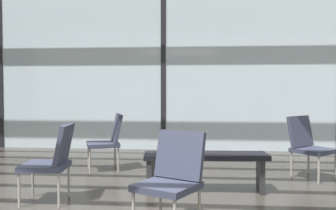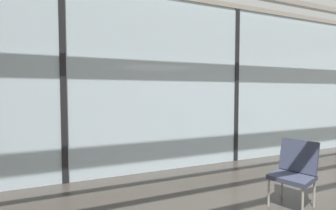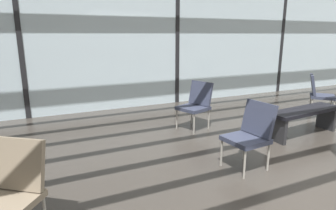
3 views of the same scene
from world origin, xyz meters
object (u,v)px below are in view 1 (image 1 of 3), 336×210
parked_airplane (228,66)px  waiting_bench (206,162)px  lounge_chair_4 (53,158)px  lounge_chair_0 (109,138)px  lounge_chair_1 (172,174)px  lounge_chair_3 (308,143)px

parked_airplane → waiting_bench: size_ratio=7.59×
lounge_chair_4 → waiting_bench: 1.80m
parked_airplane → lounge_chair_4: 9.47m
lounge_chair_0 → lounge_chair_1: (1.19, -2.43, 0.00)m
lounge_chair_1 → waiting_bench: size_ratio=0.57×
lounge_chair_4 → waiting_bench: (1.69, 0.59, -0.13)m
lounge_chair_1 → lounge_chair_3: 2.77m
lounge_chair_3 → lounge_chair_0: bearing=132.1°
lounge_chair_4 → waiting_bench: size_ratio=0.57×
lounge_chair_3 → parked_airplane: bearing=52.4°
parked_airplane → lounge_chair_1: 9.88m
lounge_chair_1 → lounge_chair_4: bearing=-179.2°
lounge_chair_0 → lounge_chair_1: bearing=6.5°
lounge_chair_0 → lounge_chair_1: size_ratio=1.00×
parked_airplane → lounge_chair_4: parked_airplane is taller
parked_airplane → lounge_chair_4: (-2.47, -9.01, -1.54)m
parked_airplane → lounge_chair_4: bearing=-105.4°
lounge_chair_3 → waiting_bench: 1.68m
lounge_chair_3 → lounge_chair_4: 3.45m
lounge_chair_0 → waiting_bench: (1.50, -1.14, -0.13)m
lounge_chair_0 → waiting_bench: bearing=33.0°
lounge_chair_0 → lounge_chair_3: same height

